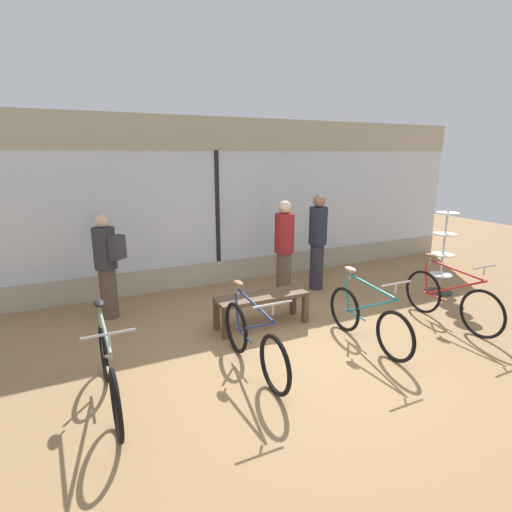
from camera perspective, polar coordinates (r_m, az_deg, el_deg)
The scene contains 11 objects.
ground_plane at distance 5.41m, azimuth 7.54°, elevation -13.60°, with size 24.00×24.00×0.00m, color #99754C.
shop_back_wall at distance 7.81m, azimuth -5.62°, elevation 7.75°, with size 12.00×0.08×3.20m.
bicycle_far_left at distance 4.48m, azimuth -20.30°, elevation -15.18°, with size 0.46×1.74×1.02m.
bicycle_left at distance 4.84m, azimuth -0.43°, elevation -12.00°, with size 0.46×1.73×1.02m.
bicycle_right at distance 5.66m, azimuth 15.59°, elevation -8.57°, with size 0.46×1.65×1.01m.
bicycle_far_right at distance 6.76m, azimuth 25.93°, elevation -5.54°, with size 0.46×1.74×1.03m.
accessory_rack at distance 8.11m, azimuth 25.07°, elevation -0.30°, with size 0.48×0.48×1.61m.
display_bench at distance 6.01m, azimuth 0.82°, elevation -6.39°, with size 1.40×0.44×0.49m.
customer_near_rack at distance 7.61m, azimuth 8.79°, elevation 2.27°, with size 0.43×0.43×1.80m.
customer_by_window at distance 6.57m, azimuth -20.51°, elevation -0.98°, with size 0.54×0.55×1.66m.
customer_mid_floor at distance 6.98m, azimuth 4.04°, elevation 1.10°, with size 0.47×0.47×1.76m.
Camera 1 is at (-2.69, -3.96, 2.52)m, focal length 28.00 mm.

